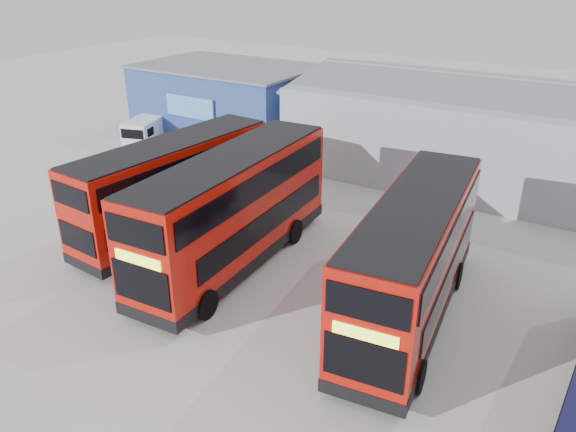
% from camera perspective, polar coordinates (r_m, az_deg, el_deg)
% --- Properties ---
extents(ground_plane, '(120.00, 120.00, 0.00)m').
position_cam_1_polar(ground_plane, '(21.15, -5.49, -9.68)').
color(ground_plane, '#A9A9A4').
rests_on(ground_plane, ground).
extents(office_block, '(12.30, 8.32, 5.12)m').
position_cam_1_polar(office_block, '(41.35, -6.08, 11.52)').
color(office_block, navy).
rests_on(office_block, ground).
extents(maintenance_shed, '(30.50, 12.00, 5.89)m').
position_cam_1_polar(maintenance_shed, '(35.04, 26.29, 6.73)').
color(maintenance_shed, '#99A0A7').
rests_on(maintenance_shed, ground).
extents(double_decker_left, '(3.30, 10.77, 4.49)m').
position_cam_1_polar(double_decker_left, '(26.48, -11.43, 2.77)').
color(double_decker_left, '#B6140A').
rests_on(double_decker_left, ground).
extents(double_decker_centre, '(3.46, 11.52, 4.81)m').
position_cam_1_polar(double_decker_centre, '(23.26, -5.51, 0.44)').
color(double_decker_centre, '#B6140A').
rests_on(double_decker_centre, ground).
extents(double_decker_right, '(3.89, 11.10, 4.60)m').
position_cam_1_polar(double_decker_right, '(20.14, 12.57, -4.46)').
color(double_decker_right, '#B6140A').
rests_on(double_decker_right, ground).
extents(panel_van, '(3.03, 4.82, 1.97)m').
position_cam_1_polar(panel_van, '(40.63, -13.96, 8.55)').
color(panel_van, white).
rests_on(panel_van, ground).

